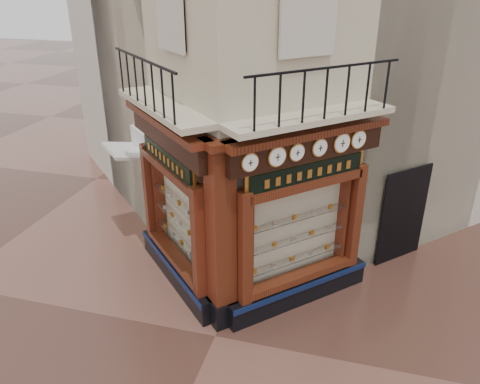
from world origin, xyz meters
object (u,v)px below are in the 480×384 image
(clock_d, at_px, (320,148))
(clock_e, at_px, (342,143))
(corner_pilaster, at_px, (221,240))
(signboard_left, at_px, (167,159))
(clock_a, at_px, (250,162))
(clock_b, at_px, (277,157))
(clock_c, at_px, (297,152))
(signboard_right, at_px, (308,173))
(awning, at_px, (134,236))
(clock_f, at_px, (358,139))

(clock_d, bearing_deg, clock_e, 0.00)
(corner_pilaster, bearing_deg, clock_d, -12.61)
(corner_pilaster, bearing_deg, signboard_left, 100.25)
(clock_a, relative_size, clock_e, 0.86)
(clock_b, distance_m, clock_e, 1.51)
(clock_c, relative_size, signboard_left, 0.18)
(clock_b, relative_size, signboard_right, 0.19)
(awning, height_order, signboard_left, signboard_left)
(clock_c, relative_size, clock_f, 0.89)
(clock_d, relative_size, clock_f, 0.93)
(corner_pilaster, relative_size, clock_d, 10.94)
(clock_a, distance_m, clock_e, 2.08)
(signboard_right, bearing_deg, clock_c, -163.43)
(clock_a, height_order, awning, clock_a)
(clock_b, distance_m, clock_f, 1.94)
(clock_d, relative_size, signboard_right, 0.18)
(signboard_left, bearing_deg, corner_pilaster, -169.75)
(corner_pilaster, bearing_deg, clock_a, -48.77)
(clock_a, relative_size, clock_d, 0.97)
(clock_e, bearing_deg, awning, 121.90)
(clock_e, bearing_deg, signboard_right, 171.07)
(clock_e, bearing_deg, clock_c, -180.00)
(corner_pilaster, height_order, clock_b, corner_pilaster)
(clock_a, distance_m, clock_d, 1.53)
(clock_d, bearing_deg, awning, 116.92)
(clock_d, distance_m, clock_e, 0.54)
(awning, bearing_deg, signboard_right, -154.10)
(corner_pilaster, distance_m, signboard_right, 2.12)
(clock_e, xyz_separation_m, signboard_right, (-0.58, -0.42, -0.52))
(clock_b, xyz_separation_m, clock_d, (0.68, 0.68, 0.00))
(clock_b, relative_size, clock_c, 1.14)
(corner_pilaster, height_order, awning, corner_pilaster)
(signboard_left, height_order, signboard_right, signboard_right)
(clock_d, distance_m, signboard_left, 3.16)
(clock_b, xyz_separation_m, signboard_left, (-2.43, 0.65, -0.52))
(clock_c, distance_m, clock_d, 0.53)
(signboard_right, bearing_deg, clock_b, -172.22)
(clock_a, bearing_deg, clock_b, 0.00)
(clock_d, xyz_separation_m, signboard_right, (-0.19, -0.03, -0.52))
(clock_b, xyz_separation_m, clock_c, (0.31, 0.31, 0.00))
(clock_b, height_order, signboard_right, clock_b)
(clock_a, bearing_deg, clock_c, 0.00)
(clock_a, relative_size, awning, 0.26)
(clock_e, bearing_deg, clock_d, -180.00)
(signboard_left, xyz_separation_m, signboard_right, (2.92, 0.00, -0.00))
(clock_f, xyz_separation_m, awning, (-5.75, 0.96, -3.62))
(corner_pilaster, xyz_separation_m, clock_c, (1.28, 0.67, 1.67))
(corner_pilaster, xyz_separation_m, awning, (-3.41, 2.70, -1.95))
(clock_d, xyz_separation_m, clock_e, (0.39, 0.39, -0.00))
(awning, distance_m, signboard_left, 4.03)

